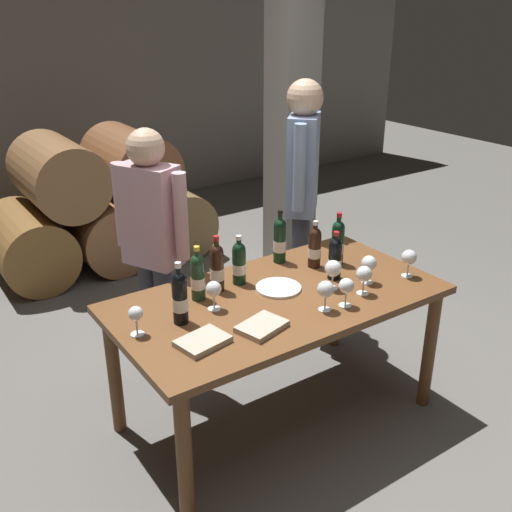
{
  "coord_description": "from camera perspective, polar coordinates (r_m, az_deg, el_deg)",
  "views": [
    {
      "loc": [
        -1.62,
        -2.17,
        2.16
      ],
      "look_at": [
        0.0,
        0.2,
        0.91
      ],
      "focal_mm": 41.55,
      "sensor_mm": 36.0,
      "label": 1
    }
  ],
  "objects": [
    {
      "name": "wine_glass_3",
      "position": [
        2.88,
        6.72,
        -3.26
      ],
      "size": [
        0.08,
        0.08,
        0.16
      ],
      "color": "white",
      "rests_on": "dining_table"
    },
    {
      "name": "wine_glass_2",
      "position": [
        2.87,
        -4.1,
        -3.27
      ],
      "size": [
        0.08,
        0.08,
        0.15
      ],
      "color": "white",
      "rests_on": "dining_table"
    },
    {
      "name": "leather_ledger",
      "position": [
        2.75,
        0.56,
        -6.8
      ],
      "size": [
        0.25,
        0.21,
        0.03
      ],
      "primitive_type": "cube",
      "rotation": [
        0.0,
        0.0,
        0.27
      ],
      "color": "#B2A893",
      "rests_on": "dining_table"
    },
    {
      "name": "wine_bottle_2",
      "position": [
        2.98,
        -5.63,
        -1.97
      ],
      "size": [
        0.07,
        0.07,
        0.29
      ],
      "color": "#19381E",
      "rests_on": "dining_table"
    },
    {
      "name": "tasting_notebook",
      "position": [
        2.64,
        -5.15,
        -8.19
      ],
      "size": [
        0.25,
        0.2,
        0.03
      ],
      "primitive_type": "cube",
      "rotation": [
        0.0,
        0.0,
        0.18
      ],
      "color": "#B2A893",
      "rests_on": "dining_table"
    },
    {
      "name": "stone_pillar",
      "position": [
        4.85,
        3.43,
        13.25
      ],
      "size": [
        0.32,
        0.32,
        2.6
      ],
      "primitive_type": "cube",
      "color": "gray",
      "rests_on": "ground_plane"
    },
    {
      "name": "wine_bottle_0",
      "position": [
        3.38,
        2.31,
        1.56
      ],
      "size": [
        0.07,
        0.07,
        0.32
      ],
      "color": "black",
      "rests_on": "dining_table"
    },
    {
      "name": "dining_table",
      "position": [
        3.09,
        2.1,
        -5.33
      ],
      "size": [
        1.7,
        0.9,
        0.76
      ],
      "color": "brown",
      "rests_on": "ground_plane"
    },
    {
      "name": "wine_bottle_5",
      "position": [
        3.39,
        7.88,
        1.35
      ],
      "size": [
        0.07,
        0.07,
        0.31
      ],
      "color": "black",
      "rests_on": "dining_table"
    },
    {
      "name": "taster_seated_left",
      "position": [
        3.39,
        -9.97,
        1.73
      ],
      "size": [
        0.3,
        0.45,
        1.54
      ],
      "color": "#383842",
      "rests_on": "ground_plane"
    },
    {
      "name": "wine_glass_0",
      "position": [
        2.93,
        8.69,
        -2.94
      ],
      "size": [
        0.08,
        0.08,
        0.15
      ],
      "color": "white",
      "rests_on": "dining_table"
    },
    {
      "name": "barrel_stack",
      "position": [
        5.3,
        -14.87,
        4.66
      ],
      "size": [
        1.86,
        0.9,
        1.15
      ],
      "color": "brown",
      "rests_on": "ground_plane"
    },
    {
      "name": "wine_bottle_3",
      "position": [
        3.13,
        -1.64,
        -0.65
      ],
      "size": [
        0.07,
        0.07,
        0.27
      ],
      "color": "black",
      "rests_on": "dining_table"
    },
    {
      "name": "ground_plane",
      "position": [
        3.46,
        1.93,
        -15.06
      ],
      "size": [
        14.0,
        14.0,
        0.0
      ],
      "primitive_type": "plane",
      "color": "#66635E"
    },
    {
      "name": "serving_plate",
      "position": [
        3.11,
        2.18,
        -3.09
      ],
      "size": [
        0.24,
        0.24,
        0.01
      ],
      "primitive_type": "cylinder",
      "color": "white",
      "rests_on": "dining_table"
    },
    {
      "name": "wine_bottle_4",
      "position": [
        3.05,
        -3.78,
        -1.1
      ],
      "size": [
        0.07,
        0.07,
        0.31
      ],
      "color": "black",
      "rests_on": "dining_table"
    },
    {
      "name": "wine_bottle_6",
      "position": [
        3.21,
        7.61,
        -0.21
      ],
      "size": [
        0.07,
        0.07,
        0.27
      ],
      "color": "black",
      "rests_on": "dining_table"
    },
    {
      "name": "wine_bottle_7",
      "position": [
        2.77,
        -7.35,
        -3.95
      ],
      "size": [
        0.07,
        0.07,
        0.31
      ],
      "color": "black",
      "rests_on": "dining_table"
    },
    {
      "name": "wine_bottle_1",
      "position": [
        3.34,
        5.67,
        0.88
      ],
      "size": [
        0.07,
        0.07,
        0.27
      ],
      "color": "black",
      "rests_on": "dining_table"
    },
    {
      "name": "wine_glass_4",
      "position": [
        3.19,
        10.82,
        -0.76
      ],
      "size": [
        0.08,
        0.08,
        0.16
      ],
      "color": "white",
      "rests_on": "dining_table"
    },
    {
      "name": "wine_glass_1",
      "position": [
        3.07,
        10.36,
        -1.77
      ],
      "size": [
        0.08,
        0.08,
        0.16
      ],
      "color": "white",
      "rests_on": "dining_table"
    },
    {
      "name": "cellar_back_wall",
      "position": [
        6.62,
        -20.74,
        15.47
      ],
      "size": [
        10.0,
        0.24,
        2.8
      ],
      "primitive_type": "cube",
      "color": "gray",
      "rests_on": "ground_plane"
    },
    {
      "name": "wine_glass_6",
      "position": [
        2.71,
        -11.5,
        -5.59
      ],
      "size": [
        0.07,
        0.07,
        0.14
      ],
      "color": "white",
      "rests_on": "dining_table"
    },
    {
      "name": "wine_glass_5",
      "position": [
        3.31,
        14.52,
        -0.17
      ],
      "size": [
        0.08,
        0.08,
        0.16
      ],
      "color": "white",
      "rests_on": "dining_table"
    },
    {
      "name": "sommelier_presenting",
      "position": [
        3.92,
        4.48,
        6.9
      ],
      "size": [
        0.37,
        0.37,
        1.72
      ],
      "color": "#383842",
      "rests_on": "ground_plane"
    },
    {
      "name": "wine_glass_7",
      "position": [
        3.09,
        7.43,
        -1.25
      ],
      "size": [
        0.09,
        0.09,
        0.16
      ],
      "color": "white",
      "rests_on": "dining_table"
    }
  ]
}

